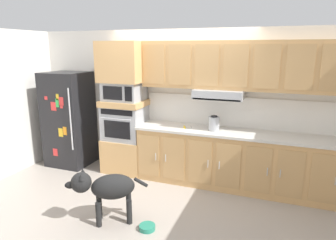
{
  "coord_description": "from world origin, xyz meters",
  "views": [
    {
      "loc": [
        1.57,
        -3.8,
        2.19
      ],
      "look_at": [
        0.01,
        0.42,
        1.1
      ],
      "focal_mm": 31.82,
      "sensor_mm": 36.0,
      "label": 1
    }
  ],
  "objects": [
    {
      "name": "ground_plane",
      "position": [
        0.0,
        0.0,
        0.0
      ],
      "size": [
        9.6,
        9.6,
        0.0
      ],
      "primitive_type": "plane",
      "color": "#9E9389"
    },
    {
      "name": "back_kitchen_wall",
      "position": [
        0.0,
        1.11,
        1.25
      ],
      "size": [
        6.2,
        0.12,
        2.5
      ],
      "primitive_type": "cube",
      "color": "silver",
      "rests_on": "ground"
    },
    {
      "name": "side_panel_left",
      "position": [
        -2.8,
        0.0,
        1.25
      ],
      "size": [
        0.12,
        7.1,
        2.5
      ],
      "primitive_type": "cube",
      "color": "silver",
      "rests_on": "ground"
    },
    {
      "name": "refrigerator",
      "position": [
        -2.09,
        0.68,
        0.88
      ],
      "size": [
        0.76,
        0.73,
        1.76
      ],
      "color": "black",
      "rests_on": "ground"
    },
    {
      "name": "oven_base_cabinet",
      "position": [
        -0.93,
        0.75,
        0.3
      ],
      "size": [
        0.74,
        0.62,
        0.6
      ],
      "primitive_type": "cube",
      "color": "tan",
      "rests_on": "ground"
    },
    {
      "name": "built_in_oven",
      "position": [
        -0.93,
        0.75,
        0.9
      ],
      "size": [
        0.7,
        0.62,
        0.6
      ],
      "color": "#A8AAAF",
      "rests_on": "oven_base_cabinet"
    },
    {
      "name": "appliance_mid_shelf",
      "position": [
        -0.93,
        0.75,
        1.25
      ],
      "size": [
        0.74,
        0.62,
        0.1
      ],
      "primitive_type": "cube",
      "color": "tan",
      "rests_on": "built_in_oven"
    },
    {
      "name": "microwave",
      "position": [
        -0.93,
        0.75,
        1.46
      ],
      "size": [
        0.64,
        0.54,
        0.32
      ],
      "color": "#A8AAAF",
      "rests_on": "appliance_mid_shelf"
    },
    {
      "name": "appliance_upper_cabinet",
      "position": [
        -0.93,
        0.75,
        1.96
      ],
      "size": [
        0.74,
        0.62,
        0.68
      ],
      "primitive_type": "cube",
      "color": "tan",
      "rests_on": "microwave"
    },
    {
      "name": "lower_cabinet_run",
      "position": [
        0.96,
        0.75,
        0.44
      ],
      "size": [
        3.04,
        0.63,
        0.88
      ],
      "color": "tan",
      "rests_on": "ground"
    },
    {
      "name": "countertop_slab",
      "position": [
        0.96,
        0.75,
        0.9
      ],
      "size": [
        3.08,
        0.64,
        0.04
      ],
      "primitive_type": "cube",
      "color": "beige",
      "rests_on": "lower_cabinet_run"
    },
    {
      "name": "backsplash_panel",
      "position": [
        0.96,
        1.04,
        1.17
      ],
      "size": [
        3.08,
        0.02,
        0.5
      ],
      "primitive_type": "cube",
      "color": "white",
      "rests_on": "countertop_slab"
    },
    {
      "name": "upper_cabinet_with_hood",
      "position": [
        0.95,
        0.87,
        1.9
      ],
      "size": [
        3.04,
        0.48,
        0.88
      ],
      "color": "tan",
      "rests_on": "backsplash_panel"
    },
    {
      "name": "screwdriver",
      "position": [
        0.2,
        0.69,
        0.93
      ],
      "size": [
        0.16,
        0.15,
        0.03
      ],
      "color": "yellow",
      "rests_on": "countertop_slab"
    },
    {
      "name": "electric_kettle",
      "position": [
        0.67,
        0.7,
        1.03
      ],
      "size": [
        0.17,
        0.17,
        0.24
      ],
      "color": "#A8AAAF",
      "rests_on": "countertop_slab"
    },
    {
      "name": "dog",
      "position": [
        -0.36,
        -0.85,
        0.48
      ],
      "size": [
        0.93,
        0.6,
        0.72
      ],
      "rotation": [
        0.0,
        0.0,
        -2.62
      ],
      "color": "black",
      "rests_on": "ground"
    },
    {
      "name": "dog_food_bowl",
      "position": [
        0.2,
        -0.83,
        0.03
      ],
      "size": [
        0.2,
        0.2,
        0.06
      ],
      "color": "#267F66",
      "rests_on": "ground"
    }
  ]
}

